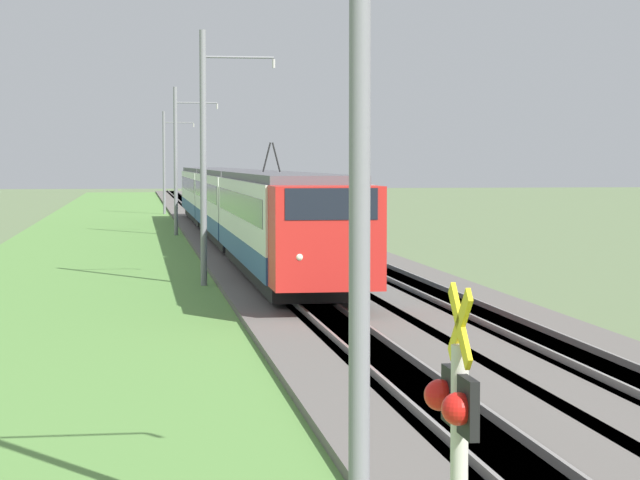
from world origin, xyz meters
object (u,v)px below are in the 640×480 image
(catenary_mast_mid, at_px, (205,156))
(catenary_mast_distant, at_px, (165,162))
(catenary_mast_near, at_px, (366,160))
(passenger_train, at_px, (234,201))
(catenary_mast_far, at_px, (177,160))

(catenary_mast_mid, relative_size, catenary_mast_distant, 1.04)
(catenary_mast_near, bearing_deg, passenger_train, -2.91)
(passenger_train, height_order, catenary_mast_far, catenary_mast_far)
(catenary_mast_near, distance_m, catenary_mast_far, 59.58)
(passenger_train, height_order, catenary_mast_distant, catenary_mast_distant)
(passenger_train, relative_size, catenary_mast_near, 7.59)
(passenger_train, xyz_separation_m, catenary_mast_distant, (38.85, 2.57, 2.01))
(catenary_mast_near, bearing_deg, catenary_mast_mid, 0.00)
(catenary_mast_mid, xyz_separation_m, catenary_mast_far, (29.79, -0.00, -0.06))
(passenger_train, xyz_separation_m, catenary_mast_far, (9.07, 2.57, 2.10))
(catenary_mast_near, bearing_deg, catenary_mast_distant, 0.00)
(catenary_mast_distant, bearing_deg, passenger_train, -176.21)
(passenger_train, distance_m, catenary_mast_near, 50.61)
(catenary_mast_distant, bearing_deg, catenary_mast_mid, 180.00)
(catenary_mast_far, height_order, catenary_mast_distant, catenary_mast_far)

